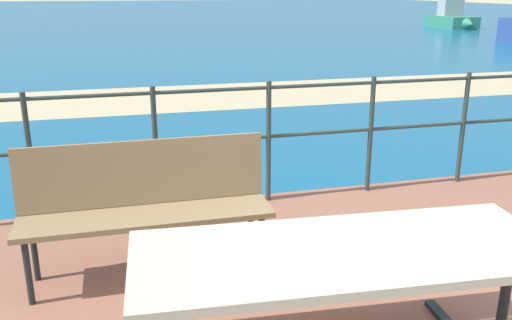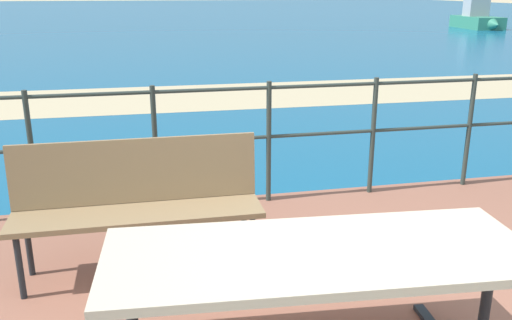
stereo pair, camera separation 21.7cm
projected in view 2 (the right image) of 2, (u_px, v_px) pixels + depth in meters
The scene contains 6 objects.
sea_water at pixel (148, 15), 39.99m from camera, with size 90.00×90.00×0.01m, color #145B84.
beach_strip at pixel (200, 97), 9.97m from camera, with size 54.00×2.49×0.01m, color tan.
picnic_table at pixel (318, 289), 2.40m from camera, with size 1.94×1.46×0.78m.
park_bench at pixel (137, 195), 3.62m from camera, with size 1.62×0.42×0.90m.
railing_fence at pixel (269, 129), 4.79m from camera, with size 5.94×0.04×1.09m.
boat_near at pixel (477, 19), 26.34m from camera, with size 1.64×3.44×1.42m.
Camera 2 is at (-1.10, -2.06, 1.91)m, focal length 38.50 mm.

